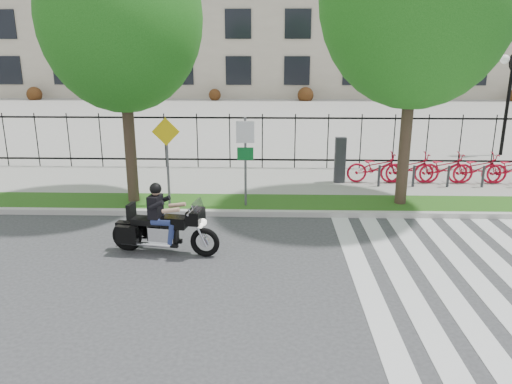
{
  "coord_description": "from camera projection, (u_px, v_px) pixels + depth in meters",
  "views": [
    {
      "loc": [
        0.3,
        -8.9,
        4.49
      ],
      "look_at": [
        -0.05,
        3.0,
        1.01
      ],
      "focal_mm": 35.0,
      "sensor_mm": 36.0,
      "label": 1
    }
  ],
  "objects": [
    {
      "name": "ground",
      "position": [
        254.0,
        284.0,
        9.81
      ],
      "size": [
        120.0,
        120.0,
        0.0
      ],
      "primitive_type": "plane",
      "color": "#353538",
      "rests_on": "ground"
    },
    {
      "name": "curb",
      "position": [
        259.0,
        213.0,
        13.72
      ],
      "size": [
        60.0,
        0.2,
        0.15
      ],
      "primitive_type": "cube",
      "color": "#BCB8B1",
      "rests_on": "ground"
    },
    {
      "name": "grass_verge",
      "position": [
        260.0,
        204.0,
        14.54
      ],
      "size": [
        60.0,
        1.5,
        0.15
      ],
      "primitive_type": "cube",
      "color": "#1F4D13",
      "rests_on": "ground"
    },
    {
      "name": "sidewalk",
      "position": [
        261.0,
        182.0,
        16.94
      ],
      "size": [
        60.0,
        3.5,
        0.15
      ],
      "primitive_type": "cube",
      "color": "gray",
      "rests_on": "ground"
    },
    {
      "name": "plaza",
      "position": [
        266.0,
        115.0,
        33.78
      ],
      "size": [
        80.0,
        34.0,
        0.1
      ],
      "primitive_type": "cube",
      "color": "gray",
      "rests_on": "ground"
    },
    {
      "name": "crosswalk_stripes",
      "position": [
        502.0,
        287.0,
        9.67
      ],
      "size": [
        5.7,
        8.0,
        0.01
      ],
      "primitive_type": null,
      "color": "silver",
      "rests_on": "ground"
    },
    {
      "name": "iron_fence",
      "position": [
        262.0,
        141.0,
        18.31
      ],
      "size": [
        30.0,
        0.06,
        2.0
      ],
      "primitive_type": null,
      "color": "black",
      "rests_on": "sidewalk"
    },
    {
      "name": "lamp_post_right",
      "position": [
        511.0,
        80.0,
        20.14
      ],
      "size": [
        1.06,
        0.7,
        4.25
      ],
      "color": "black",
      "rests_on": "ground"
    },
    {
      "name": "street_tree_1",
      "position": [
        121.0,
        18.0,
        13.2
      ],
      "size": [
        4.37,
        4.37,
        7.6
      ],
      "color": "#36291D",
      "rests_on": "grass_verge"
    },
    {
      "name": "bike_share_station",
      "position": [
        458.0,
        168.0,
        16.35
      ],
      "size": [
        7.84,
        0.87,
        1.5
      ],
      "color": "#2D2D33",
      "rests_on": "sidewalk"
    },
    {
      "name": "sign_pole_regulatory",
      "position": [
        245.0,
        150.0,
        13.73
      ],
      "size": [
        0.5,
        0.09,
        2.5
      ],
      "color": "#59595B",
      "rests_on": "grass_verge"
    },
    {
      "name": "sign_pole_warning",
      "position": [
        167.0,
        150.0,
        13.79
      ],
      "size": [
        0.78,
        0.09,
        2.49
      ],
      "color": "#59595B",
      "rests_on": "grass_verge"
    },
    {
      "name": "motorcycle_rider",
      "position": [
        164.0,
        226.0,
        11.11
      ],
      "size": [
        2.53,
        0.96,
        1.96
      ],
      "color": "black",
      "rests_on": "ground"
    }
  ]
}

